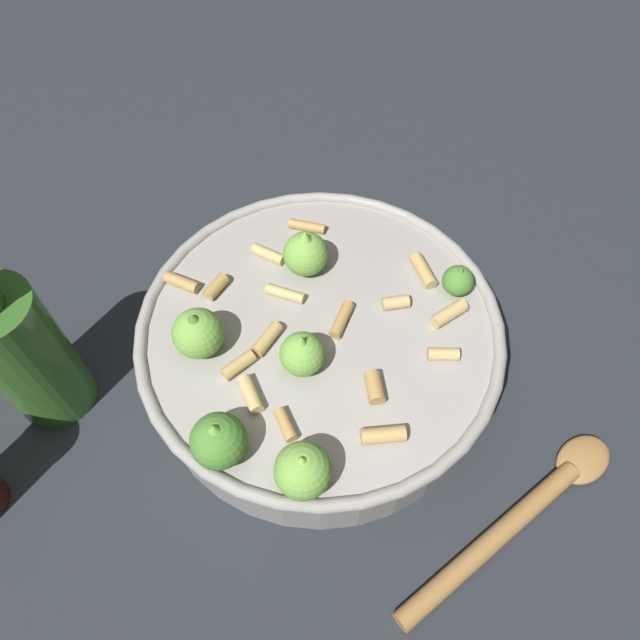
{
  "coord_description": "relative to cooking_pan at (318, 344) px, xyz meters",
  "views": [
    {
      "loc": [
        0.26,
        -0.05,
        0.48
      ],
      "look_at": [
        0.0,
        0.0,
        0.08
      ],
      "focal_mm": 32.89,
      "sensor_mm": 36.0,
      "label": 1
    }
  ],
  "objects": [
    {
      "name": "ground_plane",
      "position": [
        -0.0,
        0.0,
        -0.04
      ],
      "size": [
        2.4,
        2.4,
        0.0
      ],
      "primitive_type": "plane",
      "color": "#23282D"
    },
    {
      "name": "cooking_pan",
      "position": [
        0.0,
        0.0,
        0.0
      ],
      "size": [
        0.31,
        0.31,
        0.11
      ],
      "color": "#9E9993",
      "rests_on": "ground"
    },
    {
      "name": "olive_oil_bottle",
      "position": [
        -0.02,
        -0.23,
        0.04
      ],
      "size": [
        0.07,
        0.07,
        0.19
      ],
      "color": "#336023",
      "rests_on": "ground"
    },
    {
      "name": "wooden_spoon",
      "position": [
        0.16,
        0.13,
        -0.03
      ],
      "size": [
        0.12,
        0.22,
        0.02
      ],
      "color": "#9E703D",
      "rests_on": "ground"
    }
  ]
}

